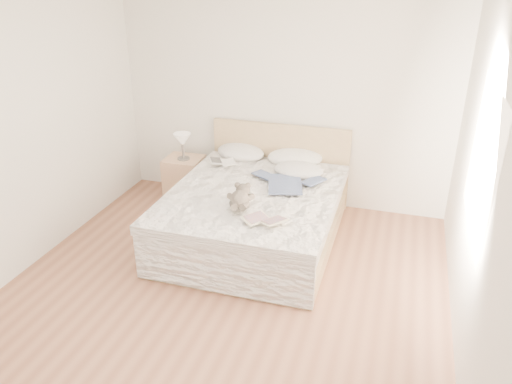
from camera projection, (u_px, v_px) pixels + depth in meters
floor at (217, 301)px, 4.48m from camera, size 4.00×4.50×0.00m
wall_back at (283, 94)px, 5.86m from camera, size 4.00×0.02×2.70m
wall_left at (3, 137)px, 4.44m from camera, size 0.02×4.50×2.70m
wall_right at (487, 193)px, 3.37m from camera, size 0.02×4.50×2.70m
window at (483, 163)px, 3.60m from camera, size 0.02×1.30×1.10m
bed at (256, 213)px, 5.38m from camera, size 1.72×2.14×1.00m
nightstand at (185, 179)px, 6.27m from camera, size 0.46×0.41×0.56m
table_lamp at (182, 141)px, 6.02m from camera, size 0.22×0.22×0.33m
pillow_left at (241, 152)px, 6.12m from camera, size 0.70×0.57×0.19m
pillow_middle at (295, 158)px, 5.95m from camera, size 0.73×0.57×0.20m
pillow_right at (298, 170)px, 5.60m from camera, size 0.58×0.41×0.17m
blouse at (285, 184)px, 5.28m from camera, size 0.69×0.71×0.02m
photo_book at (222, 162)px, 5.85m from camera, size 0.39×0.35×0.02m
childrens_book at (265, 220)px, 4.54m from camera, size 0.42×0.40×0.02m
teddy_bear at (239, 205)px, 4.78m from camera, size 0.31×0.38×0.18m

